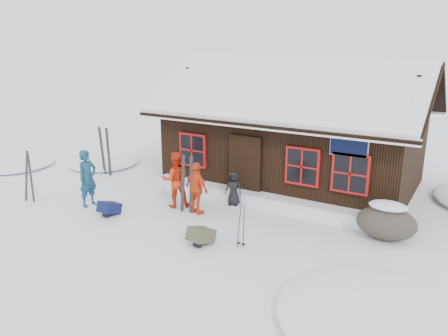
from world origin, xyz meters
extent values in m
plane|color=white|center=(0.00, 0.00, 0.00)|extent=(120.00, 120.00, 0.00)
cube|color=black|center=(1.50, 5.00, 1.25)|extent=(8.00, 5.00, 2.50)
cube|color=black|center=(1.50, 3.52, 3.35)|extent=(8.90, 3.14, 1.88)
cube|color=black|center=(1.50, 6.47, 3.35)|extent=(8.90, 3.14, 1.88)
cube|color=white|center=(1.50, 3.52, 3.49)|extent=(8.72, 3.07, 1.86)
cube|color=white|center=(1.50, 6.47, 3.49)|extent=(8.72, 3.07, 1.86)
cube|color=white|center=(1.50, 5.00, 4.22)|extent=(8.81, 0.22, 0.14)
cube|color=silver|center=(1.50, 2.05, 2.48)|extent=(8.90, 0.10, 0.20)
cube|color=black|center=(0.90, 2.45, 1.00)|extent=(1.00, 0.10, 2.00)
cube|color=black|center=(4.10, 2.42, 2.15)|extent=(1.00, 0.06, 0.60)
cube|color=#980F0D|center=(-1.10, 2.44, 1.35)|extent=(1.04, 0.10, 1.14)
cube|color=black|center=(-1.10, 2.40, 1.35)|extent=(0.90, 0.04, 1.00)
cube|color=#980F0D|center=(2.80, 2.44, 1.35)|extent=(1.04, 0.10, 1.14)
cube|color=black|center=(2.80, 2.40, 1.35)|extent=(0.90, 0.04, 1.00)
cube|color=#980F0D|center=(4.20, 2.44, 1.35)|extent=(1.04, 0.10, 1.14)
cube|color=black|center=(4.20, 2.40, 1.35)|extent=(0.90, 0.04, 1.00)
cube|color=white|center=(1.50, 2.25, 0.17)|extent=(7.60, 0.60, 0.35)
ellipsoid|color=white|center=(-6.00, 3.00, 0.00)|extent=(2.80, 2.80, 0.34)
ellipsoid|color=white|center=(6.00, -2.00, 0.00)|extent=(3.60, 3.60, 0.43)
ellipsoid|color=white|center=(-9.00, 1.00, 0.00)|extent=(3.20, 3.20, 0.38)
imported|color=navy|center=(-2.87, -0.57, 0.87)|extent=(0.43, 0.64, 1.75)
imported|color=red|center=(-0.55, 0.74, 0.86)|extent=(1.05, 1.04, 1.71)
imported|color=#E14117|center=(0.33, 0.58, 0.78)|extent=(0.98, 0.62, 1.55)
imported|color=black|center=(0.88, 1.77, 0.53)|extent=(0.57, 0.43, 1.06)
ellipsoid|color=#443E36|center=(5.39, 1.71, 0.41)|extent=(1.50, 1.13, 0.83)
ellipsoid|color=white|center=(5.39, 1.71, 0.77)|extent=(0.95, 0.68, 0.21)
cube|color=black|center=(-4.82, -1.29, 0.80)|extent=(0.35, 0.12, 1.70)
cube|color=black|center=(-4.54, -1.33, 0.80)|extent=(0.32, 0.19, 1.70)
cube|color=black|center=(-5.02, 2.07, 0.88)|extent=(0.19, 0.08, 1.87)
cube|color=black|center=(-4.71, 2.09, 0.88)|extent=(0.19, 0.07, 1.87)
cube|color=black|center=(-0.12, 0.52, 0.84)|extent=(0.19, 0.08, 1.79)
cube|color=black|center=(0.18, 0.53, 0.84)|extent=(0.19, 0.07, 1.79)
cylinder|color=black|center=(2.42, -0.64, 0.54)|extent=(0.08, 0.10, 1.17)
cylinder|color=black|center=(2.54, -0.64, 0.54)|extent=(0.08, 0.10, 1.17)
cube|color=#0F1442|center=(-1.77, -0.83, 0.16)|extent=(0.45, 0.59, 0.31)
cube|color=#444430|center=(1.57, -1.03, 0.17)|extent=(0.55, 0.67, 0.33)
camera|label=1|loc=(7.18, -9.20, 4.81)|focal=35.00mm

